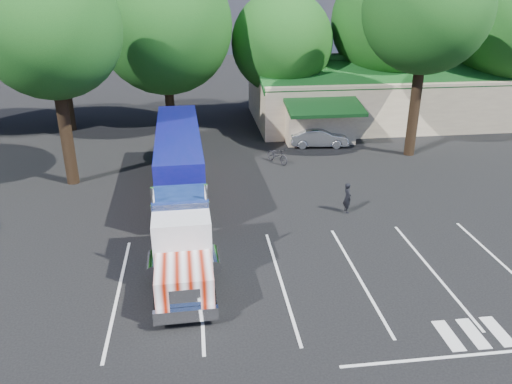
{
  "coord_description": "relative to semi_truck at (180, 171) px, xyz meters",
  "views": [
    {
      "loc": [
        -3.12,
        -22.77,
        11.17
      ],
      "look_at": [
        -0.44,
        -1.44,
        2.0
      ],
      "focal_mm": 35.0,
      "sensor_mm": 36.0,
      "label": 1
    }
  ],
  "objects": [
    {
      "name": "ground",
      "position": [
        4.02,
        -1.4,
        -2.17
      ],
      "size": [
        120.0,
        120.0,
        0.0
      ],
      "primitive_type": "plane",
      "color": "black",
      "rests_on": "ground"
    },
    {
      "name": "event_hall",
      "position": [
        17.76,
        16.41,
        0.05
      ],
      "size": [
        24.2,
        14.12,
        5.55
      ],
      "color": "beige",
      "rests_on": "ground"
    },
    {
      "name": "tree_row_b",
      "position": [
        -8.98,
        16.4,
        4.97
      ],
      "size": [
        8.4,
        8.4,
        11.35
      ],
      "color": "black",
      "rests_on": "ground"
    },
    {
      "name": "tree_row_c",
      "position": [
        -0.98,
        14.8,
        5.87
      ],
      "size": [
        10.0,
        10.0,
        13.05
      ],
      "color": "black",
      "rests_on": "ground"
    },
    {
      "name": "tree_row_d",
      "position": [
        8.02,
        16.1,
        4.42
      ],
      "size": [
        8.0,
        8.0,
        10.6
      ],
      "color": "black",
      "rests_on": "ground"
    },
    {
      "name": "tree_row_e",
      "position": [
        17.02,
        16.6,
        5.92
      ],
      "size": [
        9.6,
        9.6,
        12.9
      ],
      "color": "black",
      "rests_on": "ground"
    },
    {
      "name": "tree_near_left",
      "position": [
        -6.48,
        4.6,
        6.65
      ],
      "size": [
        7.6,
        7.6,
        12.65
      ],
      "color": "black",
      "rests_on": "ground"
    },
    {
      "name": "tree_near_right",
      "position": [
        15.52,
        7.1,
        7.3
      ],
      "size": [
        8.0,
        8.0,
        13.5
      ],
      "color": "black",
      "rests_on": "ground"
    },
    {
      "name": "semi_truck",
      "position": [
        0.0,
        0.0,
        0.0
      ],
      "size": [
        3.07,
        18.33,
        3.83
      ],
      "rotation": [
        0.0,
        0.0,
        0.03
      ],
      "color": "black",
      "rests_on": "ground"
    },
    {
      "name": "woman",
      "position": [
        8.52,
        -1.4,
        -1.35
      ],
      "size": [
        0.44,
        0.62,
        1.62
      ],
      "primitive_type": "imported",
      "rotation": [
        0.0,
        0.0,
        1.65
      ],
      "color": "black",
      "rests_on": "ground"
    },
    {
      "name": "bicycle",
      "position": [
        6.19,
        6.6,
        -1.65
      ],
      "size": [
        1.62,
        2.02,
        1.03
      ],
      "primitive_type": "imported",
      "rotation": [
        0.0,
        0.0,
        0.56
      ],
      "color": "black",
      "rests_on": "ground"
    },
    {
      "name": "silver_sedan",
      "position": [
        9.75,
        9.66,
        -1.48
      ],
      "size": [
        4.27,
        1.85,
        1.37
      ],
      "primitive_type": "imported",
      "rotation": [
        0.0,
        0.0,
        1.47
      ],
      "color": "#A1A5A8",
      "rests_on": "ground"
    }
  ]
}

